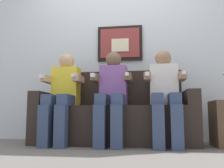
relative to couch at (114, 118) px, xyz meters
name	(u,v)px	position (x,y,z in m)	size (l,w,h in m)	color
ground_plane	(110,148)	(0.00, -0.33, -0.31)	(5.61, 5.61, 0.00)	#66605B
back_wall_assembly	(118,48)	(0.00, 0.44, 0.99)	(4.32, 0.10, 2.60)	silver
couch	(114,118)	(0.00, 0.00, 0.00)	(1.92, 0.58, 0.90)	#2D231E
person_on_left	(63,93)	(-0.60, -0.17, 0.29)	(0.46, 0.56, 1.11)	yellow
person_in_middle	(112,92)	(0.00, -0.17, 0.29)	(0.46, 0.56, 1.11)	#8C59A5
person_on_right	(165,91)	(0.60, -0.17, 0.29)	(0.46, 0.56, 1.11)	white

